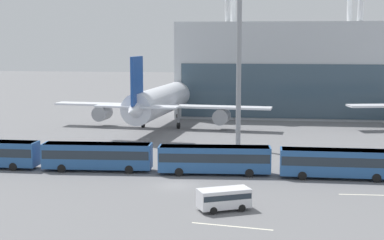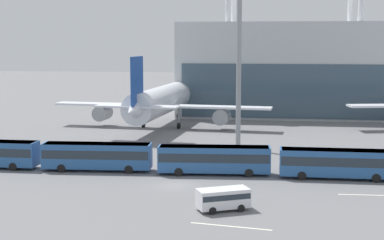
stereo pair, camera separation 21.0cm
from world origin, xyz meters
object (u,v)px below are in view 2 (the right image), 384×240
at_px(service_van_foreground, 223,198).
at_px(shuttle_bus_4, 338,162).
at_px(airliner_at_gate_near, 162,101).
at_px(shuttle_bus_2, 97,155).
at_px(floodlight_mast, 239,37).
at_px(shuttle_bus_3, 214,158).

bearing_deg(service_van_foreground, shuttle_bus_4, 24.45).
bearing_deg(airliner_at_gate_near, shuttle_bus_2, -177.24).
xyz_separation_m(shuttle_bus_2, floodlight_mast, (15.99, 17.76, 14.15)).
relative_size(shuttle_bus_3, shuttle_bus_4, 1.01).
xyz_separation_m(shuttle_bus_2, shuttle_bus_3, (14.21, -0.03, 0.00)).
distance_m(airliner_at_gate_near, shuttle_bus_3, 38.45).
distance_m(shuttle_bus_3, floodlight_mast, 22.80).
bearing_deg(floodlight_mast, airliner_at_gate_near, 128.91).
bearing_deg(shuttle_bus_4, shuttle_bus_3, 178.78).
xyz_separation_m(shuttle_bus_3, floodlight_mast, (1.78, 17.79, 14.15)).
xyz_separation_m(shuttle_bus_4, service_van_foreground, (-11.93, -14.25, -0.75)).
relative_size(shuttle_bus_2, floodlight_mast, 0.53).
distance_m(shuttle_bus_2, shuttle_bus_3, 14.21).
bearing_deg(airliner_at_gate_near, shuttle_bus_4, -138.50).
distance_m(shuttle_bus_2, shuttle_bus_4, 28.42).
height_order(shuttle_bus_3, floodlight_mast, floodlight_mast).
distance_m(shuttle_bus_3, shuttle_bus_4, 14.21).
distance_m(shuttle_bus_4, floodlight_mast, 26.09).
bearing_deg(shuttle_bus_2, floodlight_mast, 44.52).
bearing_deg(airliner_at_gate_near, service_van_foreground, -158.51).
height_order(shuttle_bus_4, service_van_foreground, shuttle_bus_4).
distance_m(shuttle_bus_2, floodlight_mast, 27.78).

